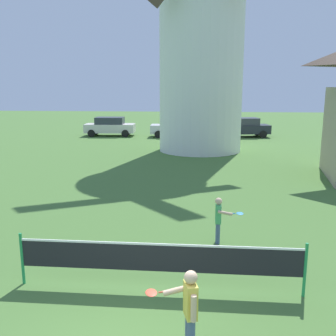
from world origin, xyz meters
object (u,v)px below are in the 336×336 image
at_px(tennis_net, 159,258).
at_px(player_far, 219,218).
at_px(windmill, 202,21).
at_px(parked_car_silver, 176,127).
at_px(parked_car_black, 243,127).
at_px(parked_car_cream, 110,126).
at_px(player_near, 189,307).

xyz_separation_m(tennis_net, player_far, (1.28, 2.49, 0.01)).
xyz_separation_m(windmill, parked_car_silver, (-2.00, 6.70, -7.14)).
height_order(windmill, parked_car_black, windmill).
distance_m(player_far, parked_car_silver, 21.91).
height_order(windmill, parked_car_silver, windmill).
distance_m(player_far, parked_car_cream, 23.47).
bearing_deg(player_near, parked_car_cream, 106.01).
bearing_deg(windmill, tennis_net, -92.21).
distance_m(parked_car_cream, parked_car_silver, 5.57).
xyz_separation_m(windmill, player_near, (-0.02, -19.35, -7.18)).
bearing_deg(parked_car_cream, player_near, -73.99).
height_order(player_near, parked_car_cream, parked_car_cream).
bearing_deg(tennis_net, player_near, -70.09).
relative_size(parked_car_cream, parked_car_silver, 1.01).
distance_m(tennis_net, parked_car_cream, 25.44).
xyz_separation_m(windmill, parked_car_cream, (-7.57, 6.94, -7.14)).
bearing_deg(parked_car_black, tennis_net, -99.58).
bearing_deg(tennis_net, player_far, 62.77).
relative_size(parked_car_silver, parked_car_black, 0.95).
distance_m(windmill, parked_car_silver, 9.99).
relative_size(player_near, player_far, 1.11).
bearing_deg(tennis_net, windmill, 87.79).
xyz_separation_m(player_near, parked_car_black, (3.52, 26.55, 0.04)).
bearing_deg(parked_car_black, player_far, -97.41).
xyz_separation_m(tennis_net, parked_car_silver, (-1.32, 24.25, 0.12)).
xyz_separation_m(parked_car_silver, parked_car_black, (5.50, 0.50, 0.00)).
bearing_deg(player_far, parked_car_cream, 110.39).
height_order(parked_car_cream, parked_car_silver, same).
distance_m(tennis_net, player_near, 1.92).
distance_m(windmill, player_far, 16.72).
relative_size(player_far, parked_car_cream, 0.29).
height_order(windmill, player_near, windmill).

